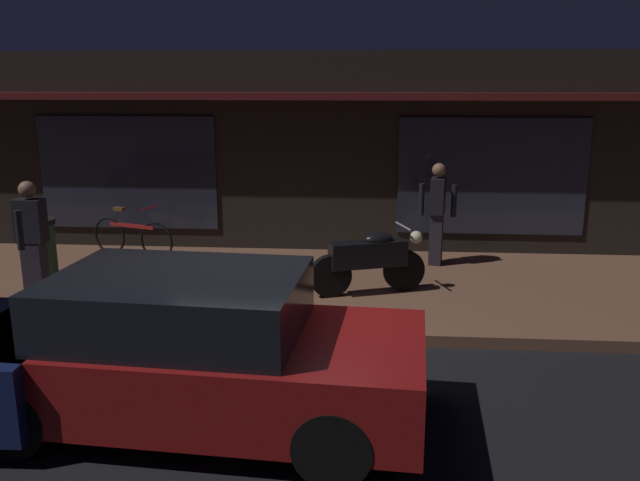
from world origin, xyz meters
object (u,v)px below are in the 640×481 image
Objects in this scene: person_bystander at (437,212)px; motorcycle at (370,260)px; bicycle_parked at (132,237)px; parked_car_far at (192,350)px; trash_bin at (41,249)px; person_photographer at (32,240)px.

motorcycle is at bearing -123.40° from person_bystander.
parked_car_far reaches higher than bicycle_parked.
motorcycle is 0.98× the size of person_bystander.
person_bystander is at bearing 12.09° from trash_bin.
bicycle_parked is 5.69m from parked_car_far.
motorcycle reaches higher than bicycle_parked.
person_photographer is 6.07m from person_bystander.
bicycle_parked is 1.63m from trash_bin.
parked_car_far is at bearing -43.16° from person_photographer.
trash_bin is (-0.47, 1.08, -0.41)m from person_photographer.
trash_bin is 0.22× the size of parked_car_far.
person_bystander is 1.80× the size of trash_bin.
parked_car_far is (-2.69, -5.09, -0.32)m from person_bystander.
person_bystander reaches higher than trash_bin.
motorcycle is 0.98× the size of person_photographer.
person_photographer is at bearing 136.84° from parked_car_far.
person_photographer is 1.24m from trash_bin.
person_bystander is 0.40× the size of parked_car_far.
motorcycle is 1.04× the size of bicycle_parked.
person_photographer is at bearing -170.69° from motorcycle.
person_photographer reaches higher than trash_bin.
parked_car_far is at bearing -64.55° from bicycle_parked.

